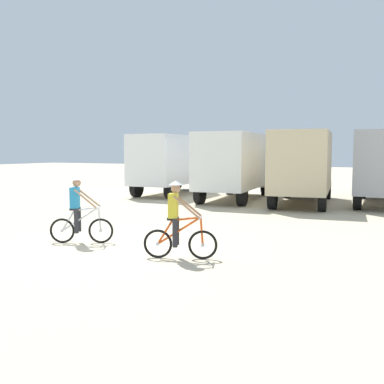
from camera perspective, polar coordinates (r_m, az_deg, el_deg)
The scene contains 6 objects.
ground_plane at distance 11.82m, azimuth -9.60°, elevation -6.93°, with size 120.00×120.00×0.00m, color beige.
box_truck_avon_van at distance 25.38m, azimuth -2.58°, elevation 3.94°, with size 2.69×6.85×3.35m.
box_truck_white_box at distance 22.44m, azimuth 5.49°, elevation 3.74°, with size 2.96×6.93×3.35m.
box_truck_tan_camper at distance 21.19m, azimuth 14.12°, elevation 3.50°, with size 3.16×6.98×3.35m.
cyclist_orange_shirt at distance 12.30m, azimuth -14.38°, elevation -2.54°, with size 1.59×0.85×1.82m.
cyclist_cowboy_hat at distance 10.21m, azimuth -1.87°, elevation -3.98°, with size 1.65×0.74×1.82m.
Camera 1 is at (6.84, -9.31, 2.50)m, focal length 41.36 mm.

